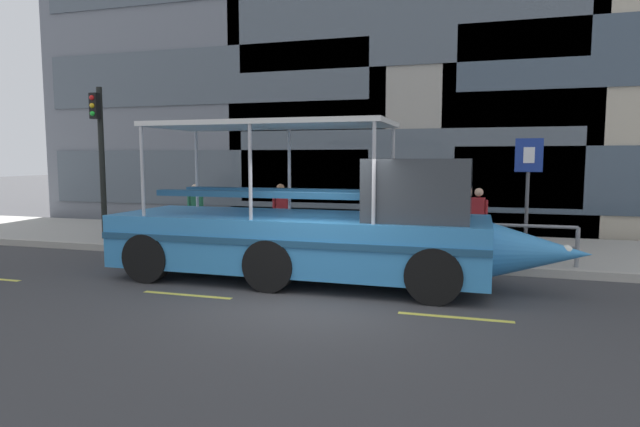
{
  "coord_description": "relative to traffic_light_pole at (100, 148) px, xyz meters",
  "views": [
    {
      "loc": [
        2.7,
        -8.88,
        2.51
      ],
      "look_at": [
        -0.64,
        2.26,
        1.3
      ],
      "focal_mm": 29.78,
      "sensor_mm": 36.0,
      "label": 1
    }
  ],
  "objects": [
    {
      "name": "ground_plane",
      "position": [
        7.75,
        -3.97,
        -2.81
      ],
      "size": [
        120.0,
        120.0,
        0.0
      ],
      "primitive_type": "plane",
      "color": "#3D3D3F"
    },
    {
      "name": "sidewalk",
      "position": [
        7.75,
        1.63,
        -2.72
      ],
      "size": [
        32.0,
        4.8,
        0.18
      ],
      "primitive_type": "cube",
      "color": "#A8A59E",
      "rests_on": "ground_plane"
    },
    {
      "name": "curb_edge",
      "position": [
        7.75,
        -0.86,
        -2.72
      ],
      "size": [
        32.0,
        0.18,
        0.18
      ],
      "primitive_type": "cube",
      "color": "#B2ADA3",
      "rests_on": "ground_plane"
    },
    {
      "name": "lane_centreline",
      "position": [
        7.75,
        -4.39,
        -2.8
      ],
      "size": [
        25.8,
        0.12,
        0.01
      ],
      "color": "#DBD64C",
      "rests_on": "ground_plane"
    },
    {
      "name": "curb_guardrail",
      "position": [
        7.01,
        -0.52,
        -2.03
      ],
      "size": [
        11.1,
        0.09,
        0.9
      ],
      "color": "gray",
      "rests_on": "sidewalk"
    },
    {
      "name": "traffic_light_pole",
      "position": [
        0.0,
        0.0,
        0.0
      ],
      "size": [
        0.24,
        0.46,
        4.35
      ],
      "color": "black",
      "rests_on": "sidewalk"
    },
    {
      "name": "parking_sign",
      "position": [
        11.52,
        0.12,
        -0.74
      ],
      "size": [
        0.6,
        0.12,
        2.78
      ],
      "color": "#4C4F54",
      "rests_on": "sidewalk"
    },
    {
      "name": "duck_tour_boat",
      "position": [
        7.47,
        -2.59,
        -1.74
      ],
      "size": [
        9.53,
        2.52,
        3.25
      ],
      "color": "#388CD1",
      "rests_on": "ground_plane"
    },
    {
      "name": "pedestrian_near_bow",
      "position": [
        10.46,
        1.04,
        -1.67
      ],
      "size": [
        0.45,
        0.22,
        1.59
      ],
      "color": "#47423D",
      "rests_on": "sidewalk"
    },
    {
      "name": "pedestrian_mid_left",
      "position": [
        7.93,
        0.63,
        -1.7
      ],
      "size": [
        0.41,
        0.28,
        1.54
      ],
      "color": "black",
      "rests_on": "sidewalk"
    },
    {
      "name": "pedestrian_mid_right",
      "position": [
        5.23,
        0.76,
        -1.64
      ],
      "size": [
        0.37,
        0.34,
        1.63
      ],
      "color": "#1E2338",
      "rests_on": "sidewalk"
    },
    {
      "name": "pedestrian_near_stern",
      "position": [
        2.77,
        0.47,
        -1.66
      ],
      "size": [
        0.33,
        0.37,
        1.61
      ],
      "color": "#47423D",
      "rests_on": "sidewalk"
    }
  ]
}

